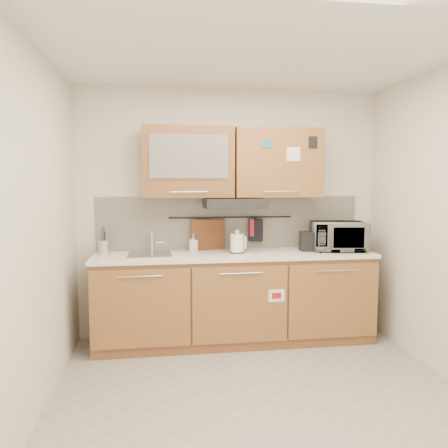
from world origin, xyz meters
name	(u,v)px	position (x,y,z in m)	size (l,w,h in m)	color
floor	(261,398)	(0.00, 0.00, 0.00)	(3.20, 3.20, 0.00)	#9E9993
ceiling	(264,45)	(0.00, 0.00, 2.60)	(3.20, 3.20, 0.00)	white
wall_back	(230,213)	(0.00, 1.50, 1.30)	(3.20, 3.20, 0.00)	silver
wall_left	(33,232)	(-1.60, 0.00, 1.30)	(3.00, 3.00, 0.00)	silver
base_cabinet	(235,303)	(0.00, 1.19, 0.41)	(2.80, 0.64, 0.88)	brown
countertop	(235,255)	(0.00, 1.19, 0.90)	(2.82, 0.62, 0.04)	white
backsplash	(230,223)	(0.00, 1.49, 1.20)	(2.80, 0.02, 0.56)	silver
upper_cabinets	(233,163)	(0.00, 1.32, 1.83)	(1.82, 0.37, 0.70)	brown
range_hood	(234,203)	(0.00, 1.25, 1.42)	(0.60, 0.46, 0.10)	black
sink	(150,254)	(-0.85, 1.21, 0.92)	(0.42, 0.40, 0.26)	silver
utensil_rail	(231,217)	(0.00, 1.45, 1.26)	(0.02, 0.02, 1.30)	black
utensil_crock	(104,247)	(-1.30, 1.30, 0.99)	(0.14, 0.14, 0.28)	silver
kettle	(237,244)	(0.02, 1.19, 1.01)	(0.17, 0.15, 0.24)	white
toaster	(313,241)	(0.83, 1.22, 1.02)	(0.28, 0.19, 0.20)	black
microwave	(338,236)	(1.09, 1.19, 1.07)	(0.54, 0.37, 0.30)	#999999
soap_bottle	(193,243)	(-0.41, 1.37, 1.01)	(0.08, 0.08, 0.18)	#999999
cutting_board	(208,241)	(-0.25, 1.44, 1.02)	(0.36, 0.03, 0.45)	brown
oven_mitt	(256,230)	(0.27, 1.44, 1.13)	(0.14, 0.03, 0.23)	navy
dark_pouch	(256,230)	(0.27, 1.44, 1.12)	(0.15, 0.04, 0.24)	black
pot_holder	(256,228)	(0.27, 1.44, 1.15)	(0.15, 0.02, 0.18)	red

